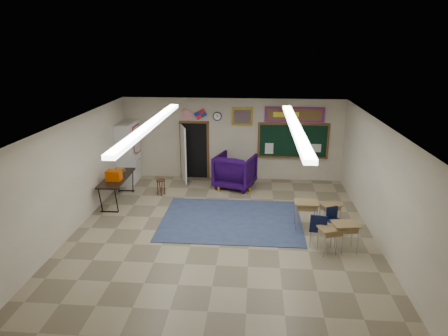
# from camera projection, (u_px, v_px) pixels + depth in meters

# --- Properties ---
(floor) EXTENTS (9.00, 9.00, 0.00)m
(floor) POSITION_uv_depth(u_px,v_px,m) (222.00, 233.00, 10.78)
(floor) COLOR gray
(floor) RESTS_ON ground
(back_wall) EXTENTS (8.00, 0.04, 3.00)m
(back_wall) POSITION_uv_depth(u_px,v_px,m) (232.00, 139.00, 14.59)
(back_wall) COLOR beige
(back_wall) RESTS_ON floor
(front_wall) EXTENTS (8.00, 0.04, 3.00)m
(front_wall) POSITION_uv_depth(u_px,v_px,m) (197.00, 279.00, 6.05)
(front_wall) COLOR beige
(front_wall) RESTS_ON floor
(left_wall) EXTENTS (0.04, 9.00, 3.00)m
(left_wall) POSITION_uv_depth(u_px,v_px,m) (73.00, 176.00, 10.63)
(left_wall) COLOR beige
(left_wall) RESTS_ON floor
(right_wall) EXTENTS (0.04, 9.00, 3.00)m
(right_wall) POSITION_uv_depth(u_px,v_px,m) (380.00, 185.00, 10.02)
(right_wall) COLOR beige
(right_wall) RESTS_ON floor
(ceiling) EXTENTS (8.00, 9.00, 0.04)m
(ceiling) POSITION_uv_depth(u_px,v_px,m) (222.00, 123.00, 9.86)
(ceiling) COLOR silver
(ceiling) RESTS_ON back_wall
(area_rug) EXTENTS (4.00, 3.00, 0.02)m
(area_rug) POSITION_uv_depth(u_px,v_px,m) (231.00, 220.00, 11.52)
(area_rug) COLOR #354465
(area_rug) RESTS_ON floor
(fluorescent_strips) EXTENTS (3.86, 6.00, 0.10)m
(fluorescent_strips) POSITION_uv_depth(u_px,v_px,m) (222.00, 126.00, 9.88)
(fluorescent_strips) COLOR white
(fluorescent_strips) RESTS_ON ceiling
(doorway) EXTENTS (1.10, 0.89, 2.16)m
(doorway) POSITION_uv_depth(u_px,v_px,m) (191.00, 151.00, 14.70)
(doorway) COLOR black
(doorway) RESTS_ON back_wall
(chalkboard) EXTENTS (2.55, 0.14, 1.30)m
(chalkboard) POSITION_uv_depth(u_px,v_px,m) (293.00, 142.00, 14.40)
(chalkboard) COLOR brown
(chalkboard) RESTS_ON back_wall
(bulletin_board) EXTENTS (2.10, 0.05, 0.55)m
(bulletin_board) POSITION_uv_depth(u_px,v_px,m) (294.00, 115.00, 14.10)
(bulletin_board) COLOR red
(bulletin_board) RESTS_ON back_wall
(framed_art_print) EXTENTS (0.75, 0.05, 0.65)m
(framed_art_print) POSITION_uv_depth(u_px,v_px,m) (242.00, 117.00, 14.27)
(framed_art_print) COLOR #A4861F
(framed_art_print) RESTS_ON back_wall
(wall_clock) EXTENTS (0.32, 0.05, 0.32)m
(wall_clock) POSITION_uv_depth(u_px,v_px,m) (217.00, 116.00, 14.34)
(wall_clock) COLOR black
(wall_clock) RESTS_ON back_wall
(wall_flags) EXTENTS (1.16, 0.06, 0.70)m
(wall_flags) POSITION_uv_depth(u_px,v_px,m) (194.00, 112.00, 14.34)
(wall_flags) COLOR red
(wall_flags) RESTS_ON back_wall
(storage_cabinet) EXTENTS (0.59, 1.25, 2.20)m
(storage_cabinet) POSITION_uv_depth(u_px,v_px,m) (129.00, 153.00, 14.38)
(storage_cabinet) COLOR silver
(storage_cabinet) RESTS_ON floor
(wingback_armchair) EXTENTS (1.59, 1.61, 1.18)m
(wingback_armchair) POSITION_uv_depth(u_px,v_px,m) (235.00, 171.00, 13.99)
(wingback_armchair) COLOR #1B0535
(wingback_armchair) RESTS_ON floor
(student_chair_reading) EXTENTS (0.53, 0.53, 0.85)m
(student_chair_reading) POSITION_uv_depth(u_px,v_px,m) (229.00, 173.00, 14.27)
(student_chair_reading) COLOR black
(student_chair_reading) RESTS_ON floor
(student_chair_desk_a) EXTENTS (0.52, 0.52, 0.90)m
(student_chair_desk_a) POSITION_uv_depth(u_px,v_px,m) (318.00, 229.00, 9.98)
(student_chair_desk_a) COLOR black
(student_chair_desk_a) RESTS_ON floor
(student_chair_desk_b) EXTENTS (0.48, 0.48, 0.74)m
(student_chair_desk_b) POSITION_uv_depth(u_px,v_px,m) (335.00, 222.00, 10.59)
(student_chair_desk_b) COLOR black
(student_chair_desk_b) RESTS_ON floor
(student_desk_front_left) EXTENTS (0.65, 0.49, 0.78)m
(student_desk_front_left) POSITION_uv_depth(u_px,v_px,m) (306.00, 213.00, 10.92)
(student_desk_front_left) COLOR olive
(student_desk_front_left) RESTS_ON floor
(student_desk_front_right) EXTENTS (0.67, 0.61, 0.65)m
(student_desk_front_right) POSITION_uv_depth(u_px,v_px,m) (330.00, 214.00, 11.09)
(student_desk_front_right) COLOR olive
(student_desk_front_right) RESTS_ON floor
(student_desk_back_left) EXTENTS (0.68, 0.59, 0.68)m
(student_desk_back_left) POSITION_uv_depth(u_px,v_px,m) (330.00, 239.00, 9.64)
(student_desk_back_left) COLOR olive
(student_desk_back_left) RESTS_ON floor
(student_desk_back_right) EXTENTS (0.69, 0.56, 0.75)m
(student_desk_back_right) POSITION_uv_depth(u_px,v_px,m) (345.00, 236.00, 9.72)
(student_desk_back_right) COLOR olive
(student_desk_back_right) RESTS_ON floor
(folding_table) EXTENTS (0.70, 2.00, 1.13)m
(folding_table) POSITION_uv_depth(u_px,v_px,m) (117.00, 188.00, 12.74)
(folding_table) COLOR black
(folding_table) RESTS_ON floor
(wooden_stool) EXTENTS (0.30, 0.30, 0.53)m
(wooden_stool) POSITION_uv_depth(u_px,v_px,m) (161.00, 187.00, 13.35)
(wooden_stool) COLOR #432514
(wooden_stool) RESTS_ON floor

